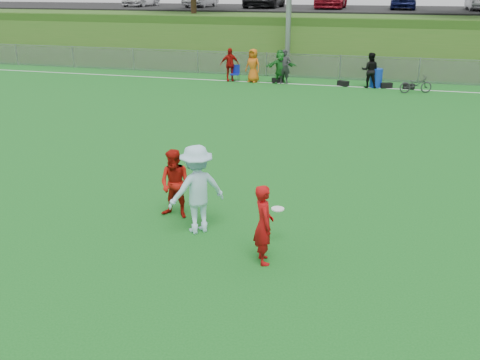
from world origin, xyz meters
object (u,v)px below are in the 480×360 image
(player_red_center, at_px, (176,184))
(player_blue, at_px, (197,189))
(recycling_bin, at_px, (376,78))
(player_red_left, at_px, (264,224))
(bicycle, at_px, (416,84))
(frisbee, at_px, (278,209))

(player_red_center, height_order, player_blue, player_blue)
(recycling_bin, bearing_deg, player_blue, -99.30)
(player_blue, bearing_deg, player_red_left, 108.04)
(player_blue, bearing_deg, player_red_center, -81.28)
(player_red_center, xyz_separation_m, bicycle, (5.45, 16.18, -0.36))
(player_blue, xyz_separation_m, recycling_bin, (2.91, 17.74, -0.47))
(recycling_bin, bearing_deg, player_red_center, -101.83)
(frisbee, bearing_deg, player_red_left, -96.40)
(player_red_center, height_order, frisbee, player_red_center)
(player_red_center, bearing_deg, player_red_left, -27.28)
(player_red_left, distance_m, bicycle, 17.93)
(bicycle, bearing_deg, frisbee, 149.77)
(frisbee, relative_size, recycling_bin, 0.28)
(player_red_left, height_order, player_red_center, player_red_center)
(player_blue, distance_m, recycling_bin, 17.98)
(player_red_left, xyz_separation_m, bicycle, (3.15, 17.65, -0.35))
(player_red_center, distance_m, frisbee, 2.48)
(player_red_left, height_order, frisbee, player_red_left)
(player_blue, xyz_separation_m, frisbee, (1.69, -0.11, -0.19))
(player_red_left, distance_m, recycling_bin, 18.69)
(player_red_left, bearing_deg, player_red_center, 32.43)
(frisbee, xyz_separation_m, bicycle, (3.06, 16.85, -0.33))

